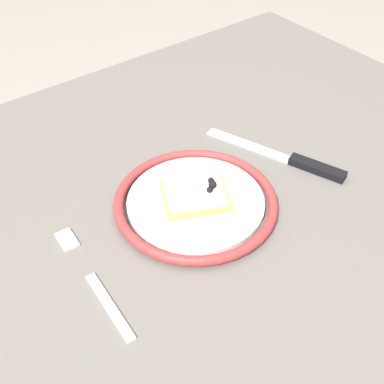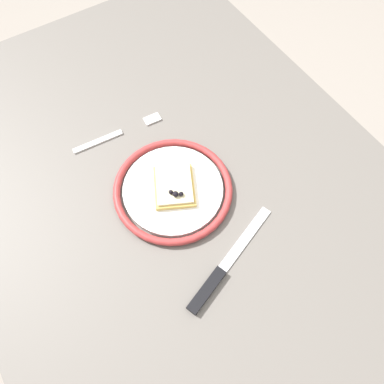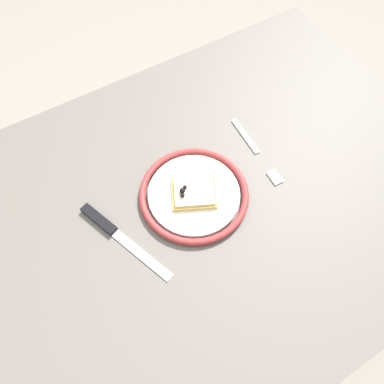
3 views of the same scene
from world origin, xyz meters
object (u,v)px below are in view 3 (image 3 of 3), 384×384
dining_table (204,216)px  pizza_slice_near (194,193)px  plate (194,194)px  fork (256,151)px  knife (110,229)px

dining_table → pizza_slice_near: pizza_slice_near is taller
plate → fork: bearing=-171.9°
pizza_slice_near → fork: pizza_slice_near is taller
dining_table → pizza_slice_near: size_ratio=10.00×
dining_table → knife: 0.23m
dining_table → fork: 0.19m
plate → fork: (-0.18, -0.03, -0.01)m
fork → dining_table: bearing=15.1°
plate → fork: plate is taller
dining_table → pizza_slice_near: 0.11m
dining_table → plate: size_ratio=4.98×
plate → knife: plate is taller
plate → fork: size_ratio=1.17×
dining_table → plate: bearing=-47.6°
pizza_slice_near → fork: size_ratio=0.58×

